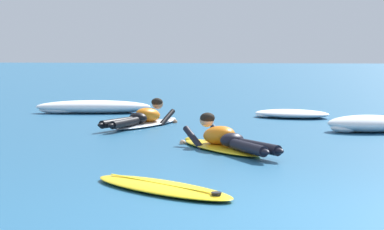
% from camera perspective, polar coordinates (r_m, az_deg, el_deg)
% --- Properties ---
extents(ground_plane, '(120.00, 120.00, 0.00)m').
position_cam_1_polar(ground_plane, '(15.89, 8.91, 0.09)').
color(ground_plane, '#235B84').
extents(surfer_near, '(1.69, 2.20, 0.54)m').
position_cam_1_polar(surfer_near, '(9.98, 2.58, -2.04)').
color(surfer_near, yellow).
rests_on(surfer_near, ground).
extents(surfer_far, '(1.17, 2.45, 0.53)m').
position_cam_1_polar(surfer_far, '(13.14, -3.88, -0.30)').
color(surfer_far, silver).
rests_on(surfer_far, ground).
extents(drifting_surfboard, '(1.80, 1.52, 0.16)m').
position_cam_1_polar(drifting_surfboard, '(7.16, -2.34, -5.77)').
color(drifting_surfboard, yellow).
rests_on(drifting_surfboard, ground).
extents(whitewater_front, '(2.63, 1.13, 0.28)m').
position_cam_1_polar(whitewater_front, '(16.01, -7.84, 0.62)').
color(whitewater_front, white).
rests_on(whitewater_front, ground).
extents(whitewater_mid_left, '(1.72, 1.27, 0.17)m').
position_cam_1_polar(whitewater_mid_left, '(14.92, 7.96, 0.09)').
color(whitewater_mid_left, white).
rests_on(whitewater_mid_left, ground).
extents(whitewater_back, '(1.53, 1.08, 0.29)m').
position_cam_1_polar(whitewater_back, '(12.59, 13.87, -0.70)').
color(whitewater_back, white).
rests_on(whitewater_back, ground).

